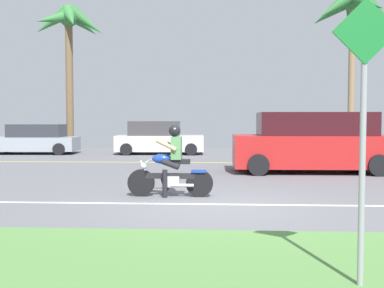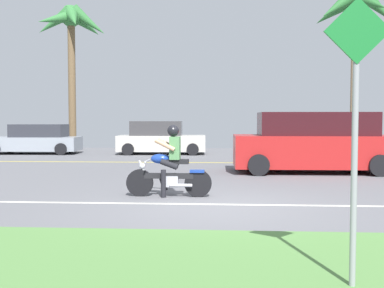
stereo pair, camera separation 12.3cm
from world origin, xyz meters
The scene contains 11 objects.
ground centered at (0.00, 3.00, -0.02)m, with size 56.00×30.00×0.04m, color slate.
grass_median centered at (0.00, -4.10, 0.03)m, with size 56.00×3.80×0.06m, color #548442.
lane_line_near centered at (0.00, 0.16, 0.00)m, with size 50.40×0.12×0.01m, color silver.
lane_line_far centered at (0.00, 8.95, 0.00)m, with size 50.40×0.12×0.01m, color yellow.
motorcyclist centered at (-0.96, 1.03, 0.65)m, with size 1.85×0.60×1.55m.
suv_nearby centered at (3.03, 5.89, 0.92)m, with size 5.09×2.21×1.88m.
parked_car_0 centered at (-8.85, 13.08, 0.67)m, with size 4.40×2.13×1.43m.
parked_car_1 centered at (-2.80, 13.28, 0.73)m, with size 4.24×2.07×1.58m.
palm_tree_0 centered at (-8.12, 16.46, 6.62)m, with size 4.16×4.02×8.03m.
palm_tree_1 centered at (6.77, 15.21, 6.98)m, with size 4.43×4.59×8.37m.
street_sign centered at (1.42, -4.38, 1.69)m, with size 0.62×0.06×2.80m.
Camera 1 is at (0.04, -8.88, 1.66)m, focal length 43.57 mm.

